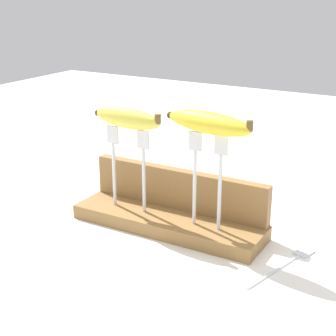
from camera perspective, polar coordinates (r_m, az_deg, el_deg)
The scene contains 8 objects.
ground_plane at distance 1.06m, azimuth 0.00°, elevation -6.57°, with size 3.00×3.00×0.00m, color white.
wooden_board at distance 1.06m, azimuth 0.00°, elevation -5.87°, with size 0.39×0.11×0.03m, color olive.
board_backstop at distance 1.07m, azimuth 1.20°, elevation -2.28°, with size 0.39×0.02×0.08m, color olive.
fork_stand_left at distance 1.05m, azimuth -4.33°, elevation 0.78°, with size 0.10×0.01×0.17m.
fork_stand_right at distance 0.96m, azimuth 4.30°, elevation -0.44°, with size 0.08×0.01×0.18m.
banana_raised_left at distance 1.03m, azimuth -4.45°, elevation 5.44°, with size 0.16×0.05×0.04m.
banana_raised_right at distance 0.94m, azimuth 4.44°, elevation 4.93°, with size 0.19×0.08×0.04m.
fork_fallen_far at distance 0.96m, azimuth 12.96°, elevation -9.84°, with size 0.06×0.19×0.01m.
Camera 1 is at (0.48, -0.83, 0.46)m, focal length 56.14 mm.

